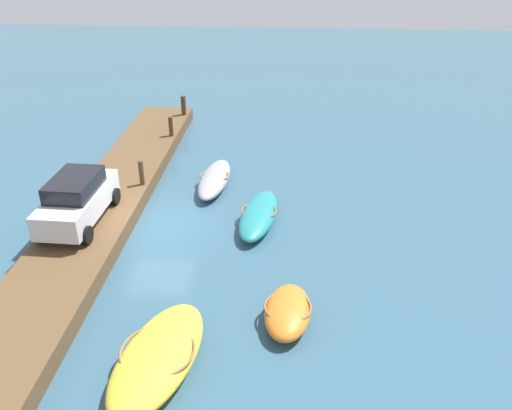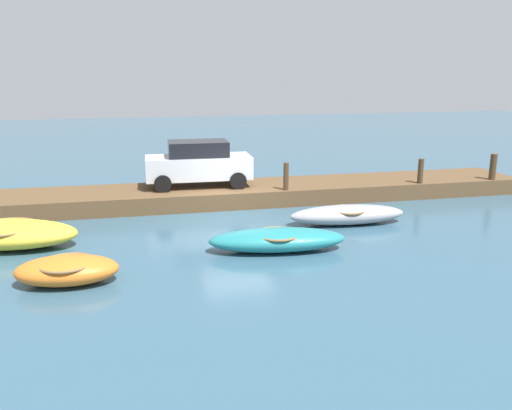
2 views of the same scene
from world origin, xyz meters
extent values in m
plane|color=#33566B|center=(0.00, 0.00, 0.00)|extent=(84.00, 84.00, 0.00)
cube|color=brown|center=(0.00, -2.16, 0.31)|extent=(24.32, 2.82, 0.63)
ellipsoid|color=teal|center=(-0.41, 3.92, 0.33)|extent=(4.05, 1.77, 0.65)
torus|color=olive|center=(-0.41, 3.92, 0.50)|extent=(1.51, 1.51, 0.07)
ellipsoid|color=#939399|center=(-3.42, 1.79, 0.32)|extent=(4.00, 1.42, 0.64)
torus|color=olive|center=(-3.42, 1.79, 0.50)|extent=(1.33, 1.33, 0.07)
ellipsoid|color=gold|center=(7.23, 1.86, 0.40)|extent=(4.47, 2.64, 0.80)
torus|color=olive|center=(7.23, 1.86, 0.62)|extent=(2.27, 2.27, 0.07)
ellipsoid|color=orange|center=(5.17, 5.13, 0.34)|extent=(2.55, 1.50, 0.69)
torus|color=olive|center=(5.17, 5.13, 0.53)|extent=(1.49, 1.49, 0.07)
cylinder|color=#47331E|center=(-10.91, -1.00, 1.16)|extent=(0.26, 0.26, 1.07)
cylinder|color=#47331E|center=(-7.63, -1.00, 1.12)|extent=(0.22, 0.22, 0.98)
cylinder|color=#47331E|center=(-2.07, -1.00, 1.15)|extent=(0.20, 0.20, 1.04)
cube|color=silver|center=(1.04, -2.44, 1.38)|extent=(4.07, 1.75, 0.86)
cube|color=black|center=(1.04, -2.44, 2.10)|extent=(2.29, 1.51, 0.58)
cylinder|color=black|center=(2.47, -1.66, 0.95)|extent=(0.65, 0.24, 0.64)
cylinder|color=black|center=(2.43, -3.30, 0.95)|extent=(0.65, 0.24, 0.64)
cylinder|color=black|center=(-0.34, -1.58, 0.95)|extent=(0.65, 0.24, 0.64)
cylinder|color=black|center=(-0.39, -3.22, 0.95)|extent=(0.65, 0.24, 0.64)
camera|label=1|loc=(16.86, 5.07, 10.19)|focal=36.67mm
camera|label=2|loc=(3.42, 17.92, 5.03)|focal=37.47mm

